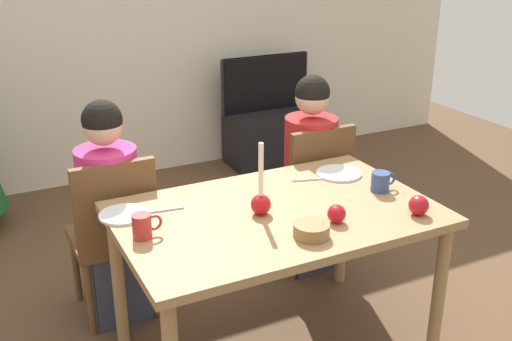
{
  "coord_description": "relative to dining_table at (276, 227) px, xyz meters",
  "views": [
    {
      "loc": [
        -1.17,
        -2.15,
        1.91
      ],
      "look_at": [
        0.0,
        0.2,
        0.87
      ],
      "focal_mm": 42.83,
      "sensor_mm": 36.0,
      "label": 1
    }
  ],
  "objects": [
    {
      "name": "plate_right",
      "position": [
        0.49,
        0.23,
        0.09
      ],
      "size": [
        0.23,
        0.23,
        0.01
      ],
      "primitive_type": "cylinder",
      "color": "silver",
      "rests_on": "dining_table"
    },
    {
      "name": "chair_left",
      "position": [
        -0.59,
        0.61,
        -0.15
      ],
      "size": [
        0.4,
        0.4,
        0.9
      ],
      "color": "brown",
      "rests_on": "ground"
    },
    {
      "name": "person_left_child",
      "position": [
        -0.59,
        0.64,
        -0.1
      ],
      "size": [
        0.3,
        0.3,
        1.17
      ],
      "color": "#33384C",
      "rests_on": "ground"
    },
    {
      "name": "mug_left",
      "position": [
        -0.6,
        0.02,
        0.13
      ],
      "size": [
        0.13,
        0.08,
        0.1
      ],
      "color": "#B72D2D",
      "rests_on": "dining_table"
    },
    {
      "name": "dining_table",
      "position": [
        0.0,
        0.0,
        0.0
      ],
      "size": [
        1.4,
        0.9,
        0.75
      ],
      "color": "#99754C",
      "rests_on": "ground"
    },
    {
      "name": "bowl_walnuts",
      "position": [
        0.01,
        -0.28,
        0.11
      ],
      "size": [
        0.15,
        0.15,
        0.06
      ],
      "primitive_type": "cylinder",
      "color": "olive",
      "rests_on": "dining_table"
    },
    {
      "name": "apple_near_candle",
      "position": [
        0.17,
        -0.22,
        0.12
      ],
      "size": [
        0.08,
        0.08,
        0.08
      ],
      "primitive_type": "sphere",
      "color": "red",
      "rests_on": "dining_table"
    },
    {
      "name": "mug_right",
      "position": [
        0.55,
        -0.03,
        0.13
      ],
      "size": [
        0.13,
        0.09,
        0.09
      ],
      "color": "#33477F",
      "rests_on": "dining_table"
    },
    {
      "name": "candle_centerpiece",
      "position": [
        -0.08,
        -0.0,
        0.15
      ],
      "size": [
        0.09,
        0.09,
        0.33
      ],
      "color": "red",
      "rests_on": "dining_table"
    },
    {
      "name": "fork_right",
      "position": [
        0.32,
        0.23,
        0.09
      ],
      "size": [
        0.18,
        0.06,
        0.01
      ],
      "primitive_type": "cube",
      "rotation": [
        0.0,
        0.0,
        -0.28
      ],
      "color": "silver",
      "rests_on": "dining_table"
    },
    {
      "name": "plate_left",
      "position": [
        -0.62,
        0.25,
        0.09
      ],
      "size": [
        0.21,
        0.21,
        0.01
      ],
      "primitive_type": "cylinder",
      "color": "silver",
      "rests_on": "dining_table"
    },
    {
      "name": "fork_left",
      "position": [
        -0.45,
        0.22,
        0.09
      ],
      "size": [
        0.18,
        0.04,
        0.01
      ],
      "primitive_type": "cube",
      "rotation": [
        0.0,
        0.0,
        -0.13
      ],
      "color": "silver",
      "rests_on": "dining_table"
    },
    {
      "name": "tv",
      "position": [
        1.13,
        2.3,
        0.04
      ],
      "size": [
        0.79,
        0.05,
        0.46
      ],
      "color": "black",
      "rests_on": "tv_stand"
    },
    {
      "name": "back_wall",
      "position": [
        0.0,
        2.6,
        0.63
      ],
      "size": [
        6.4,
        0.1,
        2.6
      ],
      "primitive_type": "cube",
      "color": "beige",
      "rests_on": "ground"
    },
    {
      "name": "tv_stand",
      "position": [
        1.13,
        2.3,
        -0.43
      ],
      "size": [
        0.64,
        0.4,
        0.48
      ],
      "primitive_type": "cube",
      "color": "black",
      "rests_on": "ground"
    },
    {
      "name": "apple_by_left_plate",
      "position": [
        0.53,
        -0.31,
        0.13
      ],
      "size": [
        0.09,
        0.09,
        0.09
      ],
      "primitive_type": "sphere",
      "color": "#AC1520",
      "rests_on": "dining_table"
    },
    {
      "name": "chair_right",
      "position": [
        0.57,
        0.61,
        -0.15
      ],
      "size": [
        0.4,
        0.4,
        0.9
      ],
      "color": "brown",
      "rests_on": "ground"
    },
    {
      "name": "person_right_child",
      "position": [
        0.57,
        0.64,
        -0.1
      ],
      "size": [
        0.3,
        0.3,
        1.17
      ],
      "color": "#33384C",
      "rests_on": "ground"
    }
  ]
}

